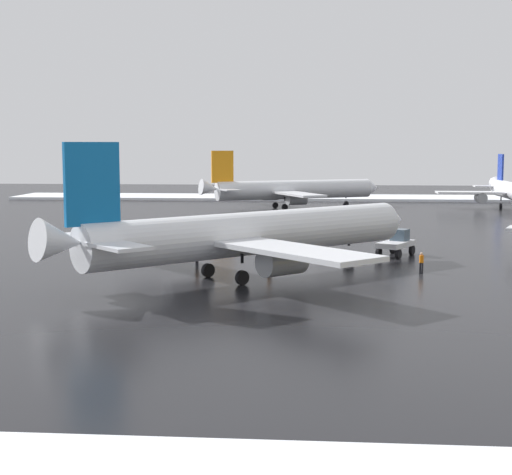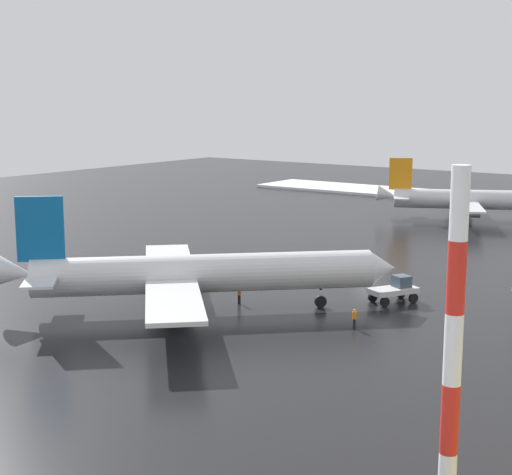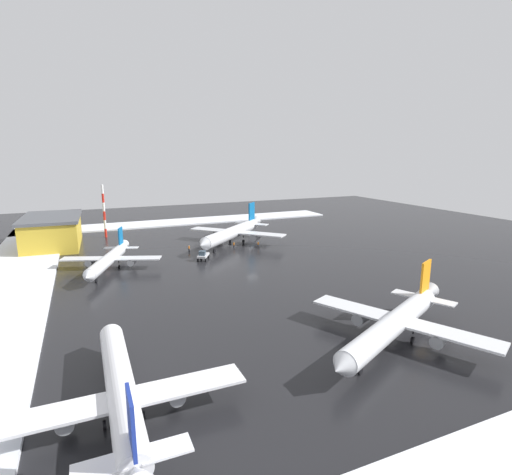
% 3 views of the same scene
% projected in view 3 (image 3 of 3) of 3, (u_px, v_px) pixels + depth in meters
% --- Properties ---
extents(ground_plane, '(240.00, 240.00, 0.00)m').
position_uv_depth(ground_plane, '(252.00, 267.00, 93.39)').
color(ground_plane, black).
extents(snow_bank_far, '(152.00, 16.00, 0.51)m').
position_uv_depth(snow_bank_far, '(4.00, 296.00, 73.90)').
color(snow_bank_far, white).
rests_on(snow_bank_far, ground_plane).
extents(snow_bank_left, '(14.00, 116.00, 0.51)m').
position_uv_depth(snow_bank_left, '(185.00, 222.00, 153.46)').
color(snow_bank_left, white).
rests_on(snow_bank_left, ground_plane).
extents(airplane_parked_starboard, '(27.72, 28.77, 10.72)m').
position_uv_depth(airplane_parked_starboard, '(233.00, 232.00, 116.40)').
color(airplane_parked_starboard, silver).
rests_on(airplane_parked_starboard, ground_plane).
extents(airplane_far_rear, '(29.83, 24.64, 8.88)m').
position_uv_depth(airplane_far_rear, '(121.00, 388.00, 40.56)').
color(airplane_far_rear, white).
rests_on(airplane_far_rear, ground_plane).
extents(airplane_foreground_jet, '(26.27, 22.21, 8.11)m').
position_uv_depth(airplane_foreground_jet, '(109.00, 259.00, 90.22)').
color(airplane_foreground_jet, silver).
rests_on(airplane_foreground_jet, ground_plane).
extents(airplane_parked_portside, '(25.58, 30.06, 9.57)m').
position_uv_depth(airplane_parked_portside, '(395.00, 323.00, 55.34)').
color(airplane_parked_portside, silver).
rests_on(airplane_parked_portside, ground_plane).
extents(pushback_tug, '(5.09, 4.16, 2.50)m').
position_uv_depth(pushback_tug, '(203.00, 255.00, 99.53)').
color(pushback_tug, silver).
rests_on(pushback_tug, ground_plane).
extents(ground_crew_near_tug, '(0.36, 0.36, 1.71)m').
position_uv_depth(ground_crew_near_tug, '(189.00, 248.00, 108.13)').
color(ground_crew_near_tug, black).
rests_on(ground_crew_near_tug, ground_plane).
extents(ground_crew_mid_apron, '(0.36, 0.36, 1.71)m').
position_uv_depth(ground_crew_mid_apron, '(258.00, 244.00, 112.88)').
color(ground_crew_mid_apron, black).
rests_on(ground_crew_mid_apron, ground_plane).
extents(ground_crew_by_nose_gear, '(0.36, 0.36, 1.71)m').
position_uv_depth(ground_crew_by_nose_gear, '(234.00, 245.00, 112.28)').
color(ground_crew_by_nose_gear, black).
rests_on(ground_crew_by_nose_gear, ground_plane).
extents(antenna_mast, '(0.70, 0.70, 16.67)m').
position_uv_depth(antenna_mast, '(104.00, 211.00, 124.79)').
color(antenna_mast, red).
rests_on(antenna_mast, ground_plane).
extents(cargo_hangar, '(25.60, 16.02, 8.80)m').
position_uv_depth(cargo_hangar, '(53.00, 231.00, 113.33)').
color(cargo_hangar, gold).
rests_on(cargo_hangar, ground_plane).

